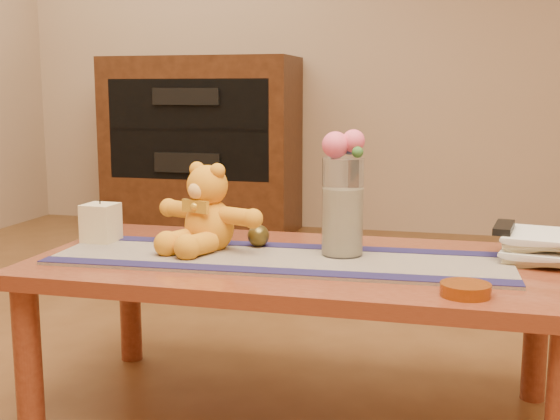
% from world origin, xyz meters
% --- Properties ---
extents(floor, '(5.50, 5.50, 0.00)m').
position_xyz_m(floor, '(0.00, 0.00, 0.00)').
color(floor, '#573319').
rests_on(floor, ground).
extents(wall_back, '(5.50, 0.00, 5.50)m').
position_xyz_m(wall_back, '(0.00, 2.75, 1.35)').
color(wall_back, tan).
rests_on(wall_back, floor).
extents(coffee_table_top, '(1.40, 0.70, 0.04)m').
position_xyz_m(coffee_table_top, '(0.00, 0.00, 0.43)').
color(coffee_table_top, '#5F2616').
rests_on(coffee_table_top, floor).
extents(table_leg_fl, '(0.07, 0.07, 0.41)m').
position_xyz_m(table_leg_fl, '(-0.64, -0.29, 0.21)').
color(table_leg_fl, '#5F2616').
rests_on(table_leg_fl, floor).
extents(table_leg_bl, '(0.07, 0.07, 0.41)m').
position_xyz_m(table_leg_bl, '(-0.64, 0.29, 0.21)').
color(table_leg_bl, '#5F2616').
rests_on(table_leg_bl, floor).
extents(table_leg_br, '(0.07, 0.07, 0.41)m').
position_xyz_m(table_leg_br, '(0.64, 0.29, 0.21)').
color(table_leg_br, '#5F2616').
rests_on(table_leg_br, floor).
extents(persian_runner, '(1.22, 0.41, 0.01)m').
position_xyz_m(persian_runner, '(-0.04, -0.03, 0.45)').
color(persian_runner, '#201A49').
rests_on(persian_runner, coffee_table_top).
extents(runner_border_near, '(1.20, 0.12, 0.00)m').
position_xyz_m(runner_border_near, '(-0.04, -0.17, 0.46)').
color(runner_border_near, '#191642').
rests_on(runner_border_near, persian_runner).
extents(runner_border_far, '(1.20, 0.12, 0.00)m').
position_xyz_m(runner_border_far, '(-0.05, 0.12, 0.46)').
color(runner_border_far, '#191642').
rests_on(runner_border_far, persian_runner).
extents(teddy_bear, '(0.41, 0.38, 0.23)m').
position_xyz_m(teddy_bear, '(-0.26, 0.03, 0.57)').
color(teddy_bear, orange).
rests_on(teddy_bear, persian_runner).
extents(pillar_candle, '(0.09, 0.09, 0.11)m').
position_xyz_m(pillar_candle, '(-0.60, 0.05, 0.51)').
color(pillar_candle, beige).
rests_on(pillar_candle, persian_runner).
extents(candle_wick, '(0.00, 0.00, 0.01)m').
position_xyz_m(candle_wick, '(-0.60, 0.05, 0.57)').
color(candle_wick, black).
rests_on(candle_wick, pillar_candle).
extents(glass_vase, '(0.11, 0.11, 0.26)m').
position_xyz_m(glass_vase, '(0.11, 0.04, 0.59)').
color(glass_vase, silver).
rests_on(glass_vase, persian_runner).
extents(potpourri_fill, '(0.09, 0.09, 0.18)m').
position_xyz_m(potpourri_fill, '(0.11, 0.04, 0.55)').
color(potpourri_fill, beige).
rests_on(potpourri_fill, glass_vase).
extents(rose_left, '(0.07, 0.07, 0.07)m').
position_xyz_m(rose_left, '(0.09, 0.03, 0.75)').
color(rose_left, '#F1557C').
rests_on(rose_left, glass_vase).
extents(rose_right, '(0.06, 0.06, 0.06)m').
position_xyz_m(rose_right, '(0.14, 0.05, 0.76)').
color(rose_right, '#F1557C').
rests_on(rose_right, glass_vase).
extents(blue_flower_back, '(0.04, 0.04, 0.04)m').
position_xyz_m(blue_flower_back, '(0.12, 0.08, 0.75)').
color(blue_flower_back, '#455696').
rests_on(blue_flower_back, glass_vase).
extents(blue_flower_side, '(0.04, 0.04, 0.04)m').
position_xyz_m(blue_flower_side, '(0.08, 0.06, 0.74)').
color(blue_flower_side, '#455696').
rests_on(blue_flower_side, glass_vase).
extents(leaf_sprig, '(0.03, 0.03, 0.03)m').
position_xyz_m(leaf_sprig, '(0.15, 0.02, 0.74)').
color(leaf_sprig, '#33662D').
rests_on(leaf_sprig, glass_vase).
extents(bronze_ball, '(0.08, 0.08, 0.06)m').
position_xyz_m(bronze_ball, '(-0.14, 0.09, 0.49)').
color(bronze_ball, '#473A17').
rests_on(bronze_ball, persian_runner).
extents(book_bottom, '(0.18, 0.24, 0.02)m').
position_xyz_m(book_bottom, '(0.53, 0.15, 0.46)').
color(book_bottom, beige).
rests_on(book_bottom, coffee_table_top).
extents(book_lower, '(0.21, 0.25, 0.02)m').
position_xyz_m(book_lower, '(0.53, 0.14, 0.48)').
color(book_lower, beige).
rests_on(book_lower, book_bottom).
extents(book_upper, '(0.17, 0.23, 0.02)m').
position_xyz_m(book_upper, '(0.52, 0.15, 0.50)').
color(book_upper, beige).
rests_on(book_upper, book_lower).
extents(book_top, '(0.20, 0.25, 0.02)m').
position_xyz_m(book_top, '(0.53, 0.14, 0.52)').
color(book_top, beige).
rests_on(book_top, book_upper).
extents(tv_remote, '(0.07, 0.16, 0.02)m').
position_xyz_m(tv_remote, '(0.53, 0.14, 0.54)').
color(tv_remote, black).
rests_on(tv_remote, book_top).
extents(amber_dish, '(0.13, 0.13, 0.03)m').
position_xyz_m(amber_dish, '(0.43, -0.25, 0.46)').
color(amber_dish, '#BF5914').
rests_on(amber_dish, coffee_table_top).
extents(media_cabinet, '(1.20, 0.50, 1.10)m').
position_xyz_m(media_cabinet, '(-1.20, 2.48, 0.55)').
color(media_cabinet, black).
rests_on(media_cabinet, floor).
extents(cabinet_cavity, '(1.02, 0.03, 0.61)m').
position_xyz_m(cabinet_cavity, '(-1.20, 2.25, 0.66)').
color(cabinet_cavity, black).
rests_on(cabinet_cavity, media_cabinet).
extents(cabinet_shelf, '(1.02, 0.20, 0.02)m').
position_xyz_m(cabinet_shelf, '(-1.20, 2.33, 0.66)').
color(cabinet_shelf, black).
rests_on(cabinet_shelf, media_cabinet).
extents(stereo_upper, '(0.42, 0.28, 0.10)m').
position_xyz_m(stereo_upper, '(-1.20, 2.35, 0.86)').
color(stereo_upper, black).
rests_on(stereo_upper, media_cabinet).
extents(stereo_lower, '(0.42, 0.28, 0.12)m').
position_xyz_m(stereo_lower, '(-1.20, 2.35, 0.46)').
color(stereo_lower, black).
rests_on(stereo_lower, media_cabinet).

